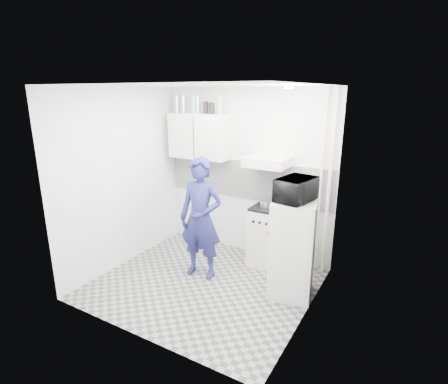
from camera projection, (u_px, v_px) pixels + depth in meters
The scene contains 24 objects.
floor at pixel (204, 283), 4.78m from camera, with size 2.80×2.80×0.00m, color gray.
ceiling at pixel (201, 85), 4.06m from camera, with size 2.80×2.80×0.00m, color white.
wall_back at pixel (247, 173), 5.46m from camera, with size 2.80×2.80×0.00m, color silver.
wall_left at pixel (123, 179), 5.09m from camera, with size 2.60×2.60×0.00m, color silver.
wall_right at pixel (312, 211), 3.75m from camera, with size 2.60×2.60×0.00m, color silver.
person at pixel (201, 219), 4.79m from camera, with size 0.62×0.41×1.70m, color navy.
stove at pixel (270, 236), 5.24m from camera, with size 0.55×0.55×0.87m, color silver.
fridge at pixel (293, 249), 4.37m from camera, with size 0.52×0.52×1.26m, color silver.
stove_top at pixel (271, 208), 5.11m from camera, with size 0.52×0.52×0.03m, color black.
saucepan at pixel (266, 204), 5.09m from camera, with size 0.18×0.18×0.10m, color silver.
microwave at pixel (296, 190), 4.16m from camera, with size 0.35×0.51×0.28m, color black.
bottle_a at pixel (177, 104), 5.60m from camera, with size 0.06×0.06×0.26m, color silver.
bottle_b at pixel (183, 105), 5.54m from camera, with size 0.07×0.07×0.26m, color silver.
bottle_c at pixel (194, 105), 5.44m from camera, with size 0.06×0.06×0.27m, color #B2B7BC.
bottle_d at pixel (197, 105), 5.41m from camera, with size 0.06×0.06×0.27m, color silver.
canister_a at pixel (206, 108), 5.34m from camera, with size 0.07×0.07×0.19m, color black.
canister_b at pixel (212, 108), 5.30m from camera, with size 0.09×0.09×0.17m, color black.
bottle_e at pixel (220, 105), 5.21m from camera, with size 0.07×0.07×0.27m, color #B2B7BC.
upper_cabinet at pixel (200, 136), 5.52m from camera, with size 1.00×0.35×0.70m, color silver.
range_hood at pixel (268, 162), 4.96m from camera, with size 0.60×0.50×0.14m, color silver.
backsplash at pixel (246, 180), 5.48m from camera, with size 2.74×0.03×0.60m, color white.
pipe_a at pixel (329, 185), 4.77m from camera, with size 0.05×0.05×2.60m, color silver.
pipe_b at pixel (321, 184), 4.83m from camera, with size 0.04×0.04×2.60m, color silver.
ceiling_spot_fixture at pixel (289, 88), 3.75m from camera, with size 0.10×0.10×0.02m, color white.
Camera 1 is at (2.36, -3.54, 2.53)m, focal length 28.00 mm.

